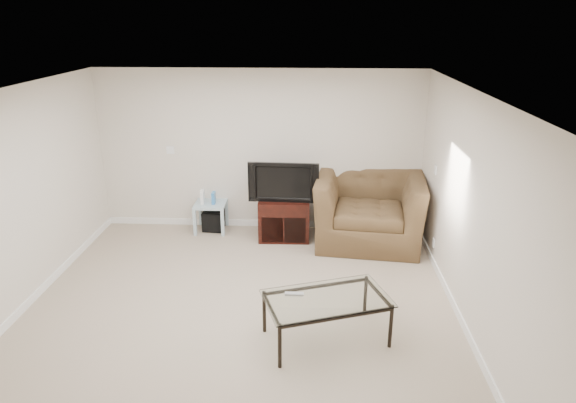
{
  "coord_description": "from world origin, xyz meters",
  "views": [
    {
      "loc": [
        0.82,
        -5.18,
        3.22
      ],
      "look_at": [
        0.5,
        1.2,
        0.9
      ],
      "focal_mm": 32.0,
      "sensor_mm": 36.0,
      "label": 1
    }
  ],
  "objects_px": {
    "recliner": "(370,198)",
    "coffee_table": "(326,319)",
    "side_table": "(211,217)",
    "tv_stand": "(284,218)",
    "subwoofer": "(213,220)",
    "television": "(284,181)"
  },
  "relations": [
    {
      "from": "side_table",
      "to": "recliner",
      "type": "xyz_separation_m",
      "value": [
        2.44,
        -0.28,
        0.45
      ]
    },
    {
      "from": "tv_stand",
      "to": "television",
      "type": "distance_m",
      "value": 0.62
    },
    {
      "from": "tv_stand",
      "to": "television",
      "type": "xyz_separation_m",
      "value": [
        0.0,
        -0.03,
        0.61
      ]
    },
    {
      "from": "subwoofer",
      "to": "recliner",
      "type": "bearing_deg",
      "value": -7.13
    },
    {
      "from": "side_table",
      "to": "tv_stand",
      "type": "bearing_deg",
      "value": -11.12
    },
    {
      "from": "television",
      "to": "coffee_table",
      "type": "distance_m",
      "value": 2.73
    },
    {
      "from": "tv_stand",
      "to": "coffee_table",
      "type": "xyz_separation_m",
      "value": [
        0.58,
        -2.61,
        -0.07
      ]
    },
    {
      "from": "coffee_table",
      "to": "side_table",
      "type": "bearing_deg",
      "value": 121.69
    },
    {
      "from": "subwoofer",
      "to": "coffee_table",
      "type": "bearing_deg",
      "value": -58.9
    },
    {
      "from": "tv_stand",
      "to": "recliner",
      "type": "bearing_deg",
      "value": -3.48
    },
    {
      "from": "tv_stand",
      "to": "subwoofer",
      "type": "xyz_separation_m",
      "value": [
        -1.14,
        0.25,
        -0.15
      ]
    },
    {
      "from": "television",
      "to": "subwoofer",
      "type": "distance_m",
      "value": 1.4
    },
    {
      "from": "tv_stand",
      "to": "side_table",
      "type": "xyz_separation_m",
      "value": [
        -1.17,
        0.23,
        -0.09
      ]
    },
    {
      "from": "tv_stand",
      "to": "recliner",
      "type": "distance_m",
      "value": 1.32
    },
    {
      "from": "side_table",
      "to": "recliner",
      "type": "distance_m",
      "value": 2.5
    },
    {
      "from": "television",
      "to": "side_table",
      "type": "distance_m",
      "value": 1.39
    },
    {
      "from": "recliner",
      "to": "coffee_table",
      "type": "height_order",
      "value": "recliner"
    },
    {
      "from": "television",
      "to": "coffee_table",
      "type": "bearing_deg",
      "value": -74.92
    },
    {
      "from": "side_table",
      "to": "subwoofer",
      "type": "bearing_deg",
      "value": 34.2
    },
    {
      "from": "recliner",
      "to": "coffee_table",
      "type": "distance_m",
      "value": 2.69
    },
    {
      "from": "tv_stand",
      "to": "coffee_table",
      "type": "relative_size",
      "value": 0.6
    },
    {
      "from": "recliner",
      "to": "television",
      "type": "bearing_deg",
      "value": -174.27
    }
  ]
}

